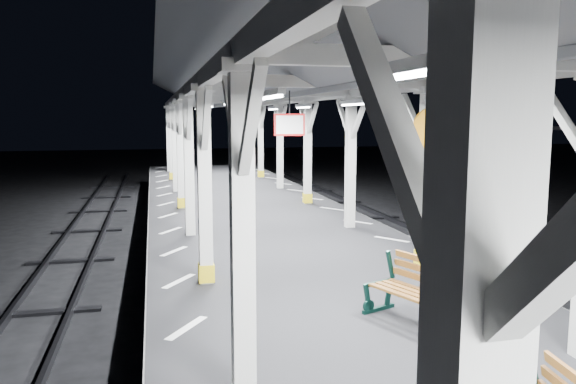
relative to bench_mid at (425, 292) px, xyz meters
name	(u,v)px	position (x,y,z in m)	size (l,w,h in m)	color
ground	(359,379)	(-0.66, 0.67, -1.47)	(120.00, 120.00, 0.00)	black
platform	(359,346)	(-0.66, 0.67, -0.97)	(6.00, 50.00, 1.00)	black
hazard_stripes_left	(187,328)	(-3.11, 0.67, -0.47)	(1.00, 48.00, 0.01)	silver
hazard_stripes_right	(510,300)	(1.79, 0.67, -0.47)	(1.00, 48.00, 0.01)	silver
canopy	(365,59)	(-0.66, 0.66, 3.09)	(5.40, 49.00, 4.65)	silver
bench_mid	(425,292)	(0.00, 0.00, 0.00)	(1.13, 1.73, 0.88)	black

